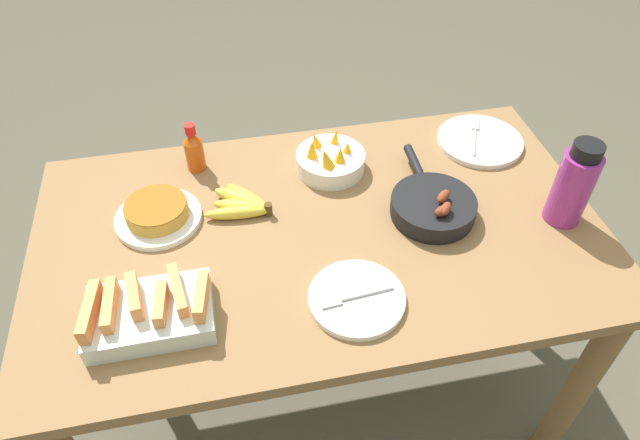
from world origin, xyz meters
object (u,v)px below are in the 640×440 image
Objects in this scene: banana_bunch at (243,204)px; melon_tray at (149,312)px; skillet at (433,206)px; hot_sauce_bottle at (194,150)px; fruit_bowl_mango at (330,160)px; water_bottle at (573,185)px; empty_plate_near_front at (480,141)px; frittata_plate_center at (157,214)px; empty_plate_far_left at (357,299)px.

melon_tray reaches higher than banana_bunch.
skillet is 0.65m from hot_sauce_bottle.
fruit_bowl_mango is 0.62m from water_bottle.
fruit_bowl_mango is 0.37m from hot_sauce_bottle.
melon_tray is 1.07× the size of empty_plate_near_front.
frittata_plate_center is (-0.21, 0.00, 0.01)m from banana_bunch.
water_bottle is (1.01, 0.12, 0.07)m from melon_tray.
water_bottle reaches higher than empty_plate_far_left.
empty_plate_near_front is at bearing -3.65° from hot_sauce_bottle.
banana_bunch is 0.23m from hot_sauce_bottle.
melon_tray is 1.83× the size of hot_sauce_bottle.
empty_plate_near_front is (0.70, 0.14, -0.01)m from banana_bunch.
banana_bunch is at bearing 166.33° from water_bottle.
water_bottle reaches higher than melon_tray.
frittata_plate_center is 0.94× the size of water_bottle.
banana_bunch is 0.21m from frittata_plate_center.
hot_sauce_bottle is (0.10, 0.19, 0.04)m from frittata_plate_center.
empty_plate_near_front is 0.45m from fruit_bowl_mango.
fruit_bowl_mango reaches higher than melon_tray.
frittata_plate_center is 1.00× the size of empty_plate_far_left.
hot_sauce_bottle is at bearing 156.72° from water_bottle.
hot_sauce_bottle is at bearing 119.37° from banana_bunch.
skillet reaches higher than banana_bunch.
melon_tray is at bearing 175.51° from empty_plate_far_left.
water_bottle reaches higher than fruit_bowl_mango.
frittata_plate_center is at bearing -166.62° from fruit_bowl_mango.
frittata_plate_center is 1.50× the size of hot_sauce_bottle.
empty_plate_far_left is 0.63m from hot_sauce_bottle.
skillet is 1.39× the size of empty_plate_near_front.
water_bottle is (0.57, 0.15, 0.10)m from empty_plate_far_left.
water_bottle is (0.78, -0.19, 0.09)m from banana_bunch.
water_bottle is at bearing 6.65° from melon_tray.
skillet is (0.47, -0.11, 0.01)m from banana_bunch.
hot_sauce_bottle is at bearing 63.82° from skillet.
banana_bunch is at bearing 78.20° from skillet.
melon_tray is 0.44m from empty_plate_far_left.
fruit_bowl_mango is at bearing 13.38° from frittata_plate_center.
hot_sauce_bottle reaches higher than fruit_bowl_mango.
hot_sauce_bottle reaches higher than empty_plate_far_left.
melon_tray is 0.52m from hot_sauce_bottle.
fruit_bowl_mango is at bearing -12.64° from hot_sauce_bottle.
skillet is at bearing -46.41° from fruit_bowl_mango.
hot_sauce_bottle is (-0.32, 0.53, 0.05)m from empty_plate_far_left.
skillet is 0.33m from water_bottle.
empty_plate_near_front is 0.69m from empty_plate_far_left.
fruit_bowl_mango is at bearing 85.09° from empty_plate_far_left.
empty_plate_near_front is 1.31× the size of fruit_bowl_mango.
fruit_bowl_mango is (0.48, 0.42, -0.00)m from melon_tray.
melon_tray is at bearing -103.51° from hot_sauce_bottle.
hot_sauce_bottle reaches higher than skillet.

